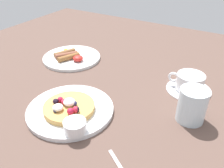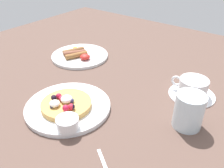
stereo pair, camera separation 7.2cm
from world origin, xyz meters
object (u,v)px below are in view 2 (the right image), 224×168
syrup_ramekin (68,123)px  water_glass (189,111)px  pancake_plate (68,107)px  coffee_saucer (192,94)px  breakfast_plate (80,56)px  coffee_cup (193,86)px

syrup_ramekin → water_glass: water_glass is taller
pancake_plate → coffee_saucer: size_ratio=1.72×
pancake_plate → breakfast_plate: bearing=128.4°
pancake_plate → breakfast_plate: 34.49cm
syrup_ramekin → coffee_cup: (18.54, 34.80, 0.47)cm
pancake_plate → coffee_cup: coffee_cup is taller
syrup_ramekin → coffee_saucer: syrup_ramekin is taller
syrup_ramekin → coffee_cup: 39.43cm
pancake_plate → breakfast_plate: pancake_plate is taller
breakfast_plate → water_glass: bearing=-14.5°
coffee_saucer → breakfast_plate: bearing=-178.6°
syrup_ramekin → water_glass: bearing=41.8°
breakfast_plate → coffee_cup: bearing=1.4°
breakfast_plate → coffee_saucer: breakfast_plate is taller
pancake_plate → syrup_ramekin: size_ratio=4.28×
syrup_ramekin → water_glass: 30.62cm
breakfast_plate → coffee_saucer: bearing=1.4°
breakfast_plate → coffee_cup: (47.07, 1.13, 2.73)cm
breakfast_plate → coffee_cup: coffee_cup is taller
pancake_plate → water_glass: size_ratio=2.58×
syrup_ramekin → breakfast_plate: 44.19cm
syrup_ramekin → water_glass: size_ratio=0.60×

